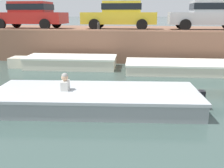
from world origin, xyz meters
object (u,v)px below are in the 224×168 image
at_px(boat_moored_west_cream, 67,62).
at_px(car_centre_silver, 210,14).
at_px(boat_moored_central_cream, 193,67).
at_px(motorboat_passing, 86,99).
at_px(car_leftmost_red, 30,14).
at_px(car_left_inner_yellow, 120,14).
at_px(mooring_bollard_mid, 99,26).

height_order(boat_moored_west_cream, car_centre_silver, car_centre_silver).
relative_size(boat_moored_central_cream, car_centre_silver, 1.55).
bearing_deg(car_centre_silver, boat_moored_west_cream, -156.82).
relative_size(boat_moored_west_cream, car_centre_silver, 1.24).
height_order(motorboat_passing, car_leftmost_red, car_leftmost_red).
xyz_separation_m(boat_moored_west_cream, car_left_inner_yellow, (2.29, 3.06, 2.23)).
relative_size(motorboat_passing, mooring_bollard_mid, 15.54).
bearing_deg(motorboat_passing, boat_moored_central_cream, 52.42).
relative_size(motorboat_passing, car_centre_silver, 1.64).
xyz_separation_m(boat_moored_west_cream, motorboat_passing, (2.15, -5.10, -0.03)).
distance_m(car_centre_silver, mooring_bollard_mid, 6.06).
bearing_deg(boat_moored_central_cream, mooring_bollard_mid, 158.26).
distance_m(boat_moored_west_cream, mooring_bollard_mid, 2.62).
distance_m(boat_moored_west_cream, motorboat_passing, 5.53).
bearing_deg(car_leftmost_red, car_centre_silver, 0.00).
bearing_deg(mooring_bollard_mid, car_centre_silver, 14.17).
relative_size(boat_moored_central_cream, motorboat_passing, 0.94).
height_order(car_left_inner_yellow, mooring_bollard_mid, car_left_inner_yellow).
bearing_deg(car_centre_silver, boat_moored_central_cream, -110.91).
bearing_deg(car_leftmost_red, motorboat_passing, -57.19).
distance_m(car_leftmost_red, car_left_inner_yellow, 5.39).
bearing_deg(boat_moored_west_cream, boat_moored_central_cream, -2.37).
height_order(boat_moored_central_cream, car_left_inner_yellow, car_left_inner_yellow).
distance_m(motorboat_passing, car_left_inner_yellow, 8.47).
distance_m(motorboat_passing, car_centre_silver, 9.83).
relative_size(car_left_inner_yellow, car_centre_silver, 1.00).
height_order(boat_moored_west_cream, car_leftmost_red, car_leftmost_red).
xyz_separation_m(boat_moored_central_cream, motorboat_passing, (-3.73, -4.85, 0.02)).
height_order(boat_moored_central_cream, car_centre_silver, car_centre_silver).
relative_size(motorboat_passing, car_leftmost_red, 1.60).
distance_m(boat_moored_central_cream, mooring_bollard_mid, 5.21).
height_order(boat_moored_west_cream, boat_moored_central_cream, boat_moored_west_cream).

